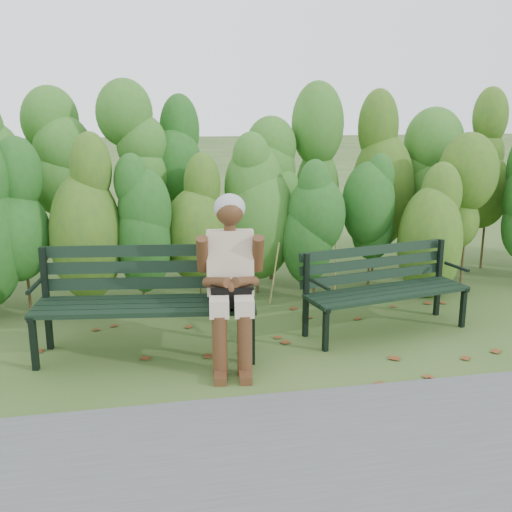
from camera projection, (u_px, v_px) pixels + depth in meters
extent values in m
plane|color=#2A4818|center=(263.00, 346.00, 5.39)|extent=(80.00, 80.00, 0.00)
cube|color=#474749|center=(345.00, 497.00, 3.29)|extent=(60.00, 2.50, 0.01)
cylinder|color=#47381E|center=(33.00, 277.00, 6.13)|extent=(0.03, 0.03, 0.80)
ellipsoid|color=#34581F|center=(28.00, 215.00, 5.97)|extent=(0.64, 0.64, 1.44)
cylinder|color=#47381E|center=(95.00, 274.00, 6.24)|extent=(0.03, 0.03, 0.80)
ellipsoid|color=#34581F|center=(91.00, 213.00, 6.09)|extent=(0.64, 0.64, 1.44)
cylinder|color=#47381E|center=(154.00, 271.00, 6.36)|extent=(0.03, 0.03, 0.80)
ellipsoid|color=#34581F|center=(152.00, 211.00, 6.20)|extent=(0.64, 0.64, 1.44)
cylinder|color=#47381E|center=(211.00, 268.00, 6.47)|extent=(0.03, 0.03, 0.80)
ellipsoid|color=#34581F|center=(210.00, 209.00, 6.32)|extent=(0.64, 0.64, 1.44)
cylinder|color=#47381E|center=(267.00, 265.00, 6.59)|extent=(0.03, 0.03, 0.80)
ellipsoid|color=#34581F|center=(267.00, 208.00, 6.43)|extent=(0.64, 0.64, 1.44)
cylinder|color=#47381E|center=(320.00, 262.00, 6.70)|extent=(0.03, 0.03, 0.80)
ellipsoid|color=#34581F|center=(321.00, 206.00, 6.55)|extent=(0.64, 0.64, 1.44)
cylinder|color=#47381E|center=(371.00, 260.00, 6.82)|extent=(0.03, 0.03, 0.80)
ellipsoid|color=#34581F|center=(374.00, 204.00, 6.66)|extent=(0.64, 0.64, 1.44)
cylinder|color=#47381E|center=(421.00, 257.00, 6.93)|extent=(0.03, 0.03, 0.80)
ellipsoid|color=#34581F|center=(425.00, 203.00, 6.77)|extent=(0.64, 0.64, 1.44)
cylinder|color=#47381E|center=(470.00, 255.00, 7.04)|extent=(0.03, 0.03, 0.80)
ellipsoid|color=#34581F|center=(474.00, 201.00, 6.89)|extent=(0.64, 0.64, 1.44)
cylinder|color=#47381E|center=(66.00, 241.00, 7.09)|extent=(0.04, 0.04, 1.10)
ellipsoid|color=#204E1C|center=(60.00, 166.00, 6.87)|extent=(0.70, 0.70, 1.98)
cylinder|color=#47381E|center=(132.00, 238.00, 7.23)|extent=(0.04, 0.04, 1.10)
ellipsoid|color=#204E1C|center=(128.00, 165.00, 7.02)|extent=(0.70, 0.70, 1.98)
cylinder|color=#47381E|center=(195.00, 236.00, 7.37)|extent=(0.04, 0.04, 1.10)
ellipsoid|color=#204E1C|center=(193.00, 164.00, 7.16)|extent=(0.70, 0.70, 1.98)
cylinder|color=#47381E|center=(256.00, 233.00, 7.52)|extent=(0.04, 0.04, 1.10)
ellipsoid|color=#204E1C|center=(256.00, 163.00, 7.30)|extent=(0.70, 0.70, 1.98)
cylinder|color=#47381E|center=(315.00, 231.00, 7.66)|extent=(0.04, 0.04, 1.10)
ellipsoid|color=#204E1C|center=(317.00, 162.00, 7.45)|extent=(0.70, 0.70, 1.98)
cylinder|color=#47381E|center=(371.00, 229.00, 7.80)|extent=(0.04, 0.04, 1.10)
ellipsoid|color=#204E1C|center=(375.00, 161.00, 7.59)|extent=(0.70, 0.70, 1.98)
cylinder|color=#47381E|center=(426.00, 226.00, 7.95)|extent=(0.04, 0.04, 1.10)
ellipsoid|color=#204E1C|center=(431.00, 160.00, 7.74)|extent=(0.70, 0.70, 1.98)
cylinder|color=#47381E|center=(479.00, 224.00, 8.09)|extent=(0.04, 0.04, 1.10)
ellipsoid|color=#204E1C|center=(485.00, 159.00, 7.88)|extent=(0.70, 0.70, 1.98)
cube|color=brown|center=(169.00, 344.00, 5.41)|extent=(0.11, 0.10, 0.01)
cube|color=brown|center=(507.00, 316.00, 6.16)|extent=(0.10, 0.11, 0.01)
cube|color=brown|center=(493.00, 382.00, 4.68)|extent=(0.11, 0.11, 0.01)
cube|color=brown|center=(368.00, 370.00, 4.89)|extent=(0.11, 0.11, 0.01)
cube|color=brown|center=(202.00, 364.00, 5.00)|extent=(0.09, 0.10, 0.01)
cube|color=brown|center=(82.00, 326.00, 5.86)|extent=(0.11, 0.11, 0.01)
cube|color=brown|center=(121.00, 324.00, 5.92)|extent=(0.11, 0.11, 0.01)
cube|color=brown|center=(226.00, 320.00, 6.04)|extent=(0.09, 0.08, 0.01)
cube|color=brown|center=(309.00, 347.00, 5.34)|extent=(0.11, 0.10, 0.01)
cube|color=brown|center=(315.00, 361.00, 5.06)|extent=(0.10, 0.11, 0.01)
cube|color=brown|center=(439.00, 307.00, 6.43)|extent=(0.09, 0.11, 0.01)
cube|color=brown|center=(126.00, 396.00, 4.44)|extent=(0.09, 0.07, 0.01)
cube|color=brown|center=(333.00, 395.00, 4.47)|extent=(0.11, 0.09, 0.01)
cube|color=brown|center=(106.00, 399.00, 4.40)|extent=(0.11, 0.11, 0.01)
cube|color=brown|center=(110.00, 367.00, 4.95)|extent=(0.09, 0.11, 0.01)
cube|color=brown|center=(110.00, 401.00, 4.37)|extent=(0.10, 0.11, 0.01)
cube|color=brown|center=(91.00, 325.00, 5.89)|extent=(0.11, 0.11, 0.01)
cube|color=brown|center=(453.00, 352.00, 5.25)|extent=(0.11, 0.11, 0.01)
cube|color=brown|center=(337.00, 307.00, 6.42)|extent=(0.11, 0.11, 0.01)
cube|color=brown|center=(321.00, 390.00, 4.54)|extent=(0.09, 0.07, 0.01)
cube|color=brown|center=(232.00, 344.00, 5.41)|extent=(0.11, 0.11, 0.01)
cube|color=brown|center=(314.00, 373.00, 4.83)|extent=(0.11, 0.11, 0.01)
cube|color=brown|center=(385.00, 401.00, 4.37)|extent=(0.10, 0.11, 0.01)
cube|color=brown|center=(40.00, 433.00, 3.94)|extent=(0.11, 0.11, 0.01)
cube|color=brown|center=(485.00, 367.00, 4.95)|extent=(0.07, 0.09, 0.01)
cube|color=brown|center=(384.00, 312.00, 6.28)|extent=(0.11, 0.11, 0.01)
cube|color=black|center=(143.00, 313.00, 4.86)|extent=(1.85, 0.35, 0.04)
cube|color=black|center=(145.00, 308.00, 4.98)|extent=(1.85, 0.35, 0.04)
cube|color=black|center=(146.00, 303.00, 5.11)|extent=(1.85, 0.35, 0.04)
cube|color=black|center=(148.00, 299.00, 5.23)|extent=(1.85, 0.35, 0.04)
cube|color=black|center=(149.00, 283.00, 5.30)|extent=(1.84, 0.30, 0.11)
cube|color=black|center=(148.00, 267.00, 5.28)|extent=(1.84, 0.30, 0.11)
cube|color=black|center=(148.00, 251.00, 5.26)|extent=(1.84, 0.30, 0.11)
cube|color=black|center=(34.00, 343.00, 4.84)|extent=(0.06, 0.06, 0.46)
cube|color=black|center=(46.00, 299.00, 5.22)|extent=(0.06, 0.06, 0.93)
cube|color=black|center=(39.00, 310.00, 4.99)|extent=(0.12, 0.52, 0.04)
cylinder|color=black|center=(35.00, 286.00, 4.89)|extent=(0.09, 0.39, 0.04)
cube|color=black|center=(252.00, 338.00, 4.96)|extent=(0.06, 0.06, 0.46)
cube|color=black|center=(249.00, 295.00, 5.33)|extent=(0.06, 0.06, 0.93)
cube|color=black|center=(250.00, 306.00, 5.11)|extent=(0.12, 0.52, 0.04)
cylinder|color=black|center=(251.00, 282.00, 5.00)|extent=(0.09, 0.39, 0.04)
cube|color=black|center=(398.00, 297.00, 5.48)|extent=(1.58, 0.42, 0.04)
cube|color=black|center=(391.00, 294.00, 5.58)|extent=(1.58, 0.42, 0.04)
cube|color=black|center=(384.00, 290.00, 5.68)|extent=(1.58, 0.42, 0.04)
cube|color=black|center=(378.00, 287.00, 5.78)|extent=(1.58, 0.42, 0.04)
cube|color=black|center=(373.00, 275.00, 5.83)|extent=(1.57, 0.38, 0.09)
cube|color=black|center=(373.00, 263.00, 5.81)|extent=(1.57, 0.38, 0.09)
cube|color=black|center=(373.00, 250.00, 5.79)|extent=(1.57, 0.38, 0.09)
cube|color=black|center=(326.00, 330.00, 5.23)|extent=(0.05, 0.05, 0.40)
cube|color=black|center=(306.00, 296.00, 5.52)|extent=(0.05, 0.05, 0.80)
cube|color=black|center=(316.00, 304.00, 5.35)|extent=(0.13, 0.44, 0.04)
cylinder|color=black|center=(319.00, 284.00, 5.26)|extent=(0.10, 0.33, 0.03)
cube|color=black|center=(463.00, 307.00, 5.81)|extent=(0.05, 0.05, 0.40)
cube|color=black|center=(439.00, 278.00, 6.10)|extent=(0.05, 0.05, 0.80)
cube|color=black|center=(452.00, 285.00, 5.92)|extent=(0.13, 0.44, 0.04)
cylinder|color=black|center=(457.00, 267.00, 5.84)|extent=(0.10, 0.33, 0.03)
cube|color=beige|center=(219.00, 302.00, 4.84)|extent=(0.21, 0.48, 0.14)
cube|color=beige|center=(243.00, 301.00, 4.85)|extent=(0.21, 0.48, 0.14)
cylinder|color=#4A2B17|center=(220.00, 346.00, 4.73)|extent=(0.13, 0.13, 0.51)
cylinder|color=#4A2B17|center=(245.00, 345.00, 4.74)|extent=(0.13, 0.13, 0.51)
cube|color=#4A2B17|center=(220.00, 377.00, 4.70)|extent=(0.13, 0.23, 0.07)
cube|color=#4A2B17|center=(245.00, 376.00, 4.71)|extent=(0.13, 0.23, 0.07)
cube|color=beige|center=(230.00, 262.00, 5.07)|extent=(0.43, 0.32, 0.57)
cylinder|color=#4A2B17|center=(230.00, 228.00, 4.98)|extent=(0.10, 0.10, 0.11)
sphere|color=#4A2B17|center=(230.00, 212.00, 4.93)|extent=(0.23, 0.23, 0.23)
ellipsoid|color=gray|center=(230.00, 208.00, 4.95)|extent=(0.27, 0.25, 0.24)
cylinder|color=#4A2B17|center=(202.00, 254.00, 4.95)|extent=(0.13, 0.24, 0.34)
cylinder|color=#4A2B17|center=(258.00, 253.00, 4.98)|extent=(0.13, 0.24, 0.34)
cylinder|color=#4A2B17|center=(217.00, 282.00, 4.86)|extent=(0.23, 0.30, 0.14)
cylinder|color=#4A2B17|center=(245.00, 282.00, 4.88)|extent=(0.27, 0.27, 0.14)
sphere|color=#4A2B17|center=(231.00, 287.00, 4.81)|extent=(0.12, 0.12, 0.12)
cube|color=black|center=(231.00, 296.00, 4.84)|extent=(0.34, 0.17, 0.18)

